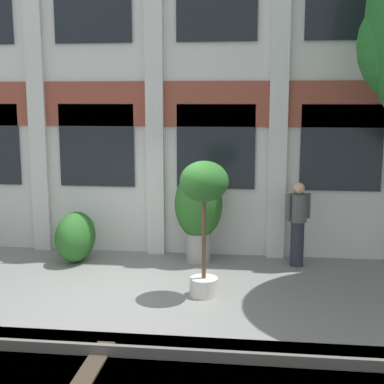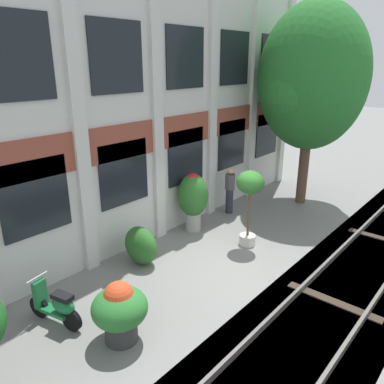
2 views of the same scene
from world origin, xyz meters
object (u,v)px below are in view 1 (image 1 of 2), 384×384
Objects in this scene: potted_plant_tall_urn at (204,197)px; resident_by_doorway at (298,222)px; topiary_hedge at (75,237)px; potted_plant_stone_basin at (199,206)px.

resident_by_doorway is (1.64, 1.81, -0.77)m from potted_plant_tall_urn.
resident_by_doorway is 4.37m from topiary_hedge.
resident_by_doorway reaches higher than topiary_hedge.
potted_plant_stone_basin is at bearing 98.82° from potted_plant_tall_urn.
potted_plant_tall_urn is at bearing -69.14° from resident_by_doorway.
potted_plant_tall_urn is 1.37× the size of resident_by_doorway.
potted_plant_tall_urn reaches higher than topiary_hedge.
potted_plant_stone_basin is 1.94m from resident_by_doorway.
potted_plant_tall_urn is 2.05× the size of topiary_hedge.
topiary_hedge is at bearing 150.00° from potted_plant_tall_urn.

